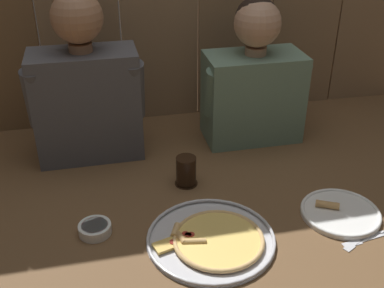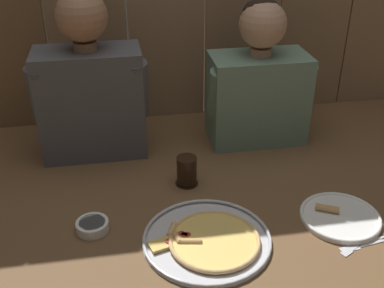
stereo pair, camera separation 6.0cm
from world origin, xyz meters
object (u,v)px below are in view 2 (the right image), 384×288
object	(u,v)px
dinner_plate	(340,217)
drinking_glass	(187,171)
diner_left	(89,83)
diner_right	(259,80)
pizza_tray	(209,239)
dipping_bowl	(92,226)

from	to	relation	value
dinner_plate	drinking_glass	xyz separation A→B (m)	(-0.43, 0.27, 0.04)
drinking_glass	diner_left	size ratio (longest dim) A/B	0.17
dinner_plate	diner_right	world-z (taller)	diner_right
pizza_tray	drinking_glass	size ratio (longest dim) A/B	3.64
pizza_tray	diner_left	size ratio (longest dim) A/B	0.61
diner_right	pizza_tray	bearing A→B (deg)	-117.73
diner_left	diner_right	bearing A→B (deg)	0.02
diner_left	dinner_plate	bearing A→B (deg)	-36.78
drinking_glass	diner_right	world-z (taller)	diner_right
pizza_tray	dipping_bowl	bearing A→B (deg)	161.45
drinking_glass	diner_right	distance (m)	0.47
pizza_tray	diner_left	world-z (taller)	diner_left
dinner_plate	dipping_bowl	distance (m)	0.75
dinner_plate	diner_right	bearing A→B (deg)	101.18
drinking_glass	diner_left	distance (m)	0.47
drinking_glass	diner_right	bearing A→B (deg)	40.74
pizza_tray	diner_right	distance (m)	0.70
diner_right	dinner_plate	bearing A→B (deg)	-78.82
dinner_plate	drinking_glass	size ratio (longest dim) A/B	2.39
pizza_tray	diner_left	bearing A→B (deg)	118.66
pizza_tray	dinner_plate	bearing A→B (deg)	4.74
dipping_bowl	drinking_glass	bearing A→B (deg)	31.85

